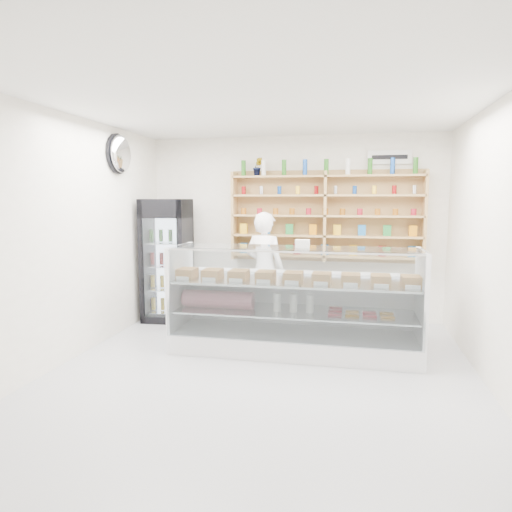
# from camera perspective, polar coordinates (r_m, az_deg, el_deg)

# --- Properties ---
(room) EXTENTS (5.00, 5.00, 5.00)m
(room) POSITION_cam_1_polar(r_m,az_deg,el_deg) (4.64, 0.68, 1.60)
(room) COLOR #9FA0A4
(room) RESTS_ON ground
(display_counter) EXTENTS (2.95, 0.88, 1.28)m
(display_counter) POSITION_cam_1_polar(r_m,az_deg,el_deg) (5.60, 4.76, -8.36)
(display_counter) COLOR white
(display_counter) RESTS_ON floor
(shop_worker) EXTENTS (0.71, 0.58, 1.67)m
(shop_worker) POSITION_cam_1_polar(r_m,az_deg,el_deg) (6.55, 1.09, -1.76)
(shop_worker) COLOR white
(shop_worker) RESTS_ON floor
(drinks_cooler) EXTENTS (0.71, 0.70, 1.85)m
(drinks_cooler) POSITION_cam_1_polar(r_m,az_deg,el_deg) (7.07, -11.05, -0.47)
(drinks_cooler) COLOR black
(drinks_cooler) RESTS_ON floor
(wall_shelving) EXTENTS (2.84, 0.28, 1.33)m
(wall_shelving) POSITION_cam_1_polar(r_m,az_deg,el_deg) (6.88, 8.66, 4.95)
(wall_shelving) COLOR tan
(wall_shelving) RESTS_ON back_wall
(potted_plant) EXTENTS (0.18, 0.16, 0.27)m
(potted_plant) POSITION_cam_1_polar(r_m,az_deg,el_deg) (7.03, 0.23, 11.09)
(potted_plant) COLOR #1E6626
(potted_plant) RESTS_ON wall_shelving
(security_mirror) EXTENTS (0.15, 0.50, 0.50)m
(security_mirror) POSITION_cam_1_polar(r_m,az_deg,el_deg) (6.53, -16.54, 12.15)
(security_mirror) COLOR silver
(security_mirror) RESTS_ON left_wall
(wall_sign) EXTENTS (0.62, 0.03, 0.20)m
(wall_sign) POSITION_cam_1_polar(r_m,az_deg,el_deg) (7.04, 16.35, 11.77)
(wall_sign) COLOR white
(wall_sign) RESTS_ON back_wall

